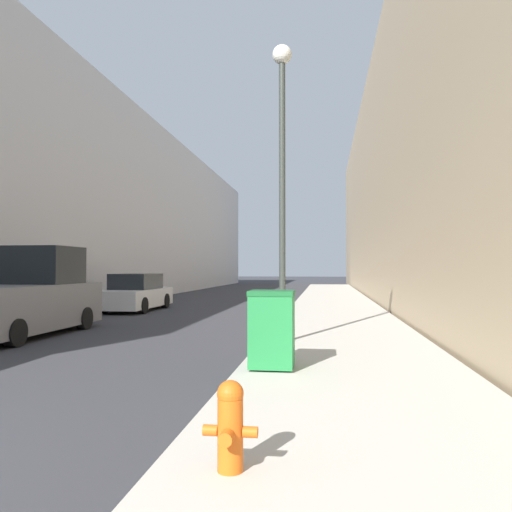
# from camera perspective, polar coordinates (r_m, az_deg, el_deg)

# --- Properties ---
(sidewalk_right) EXTENTS (3.79, 60.00, 0.13)m
(sidewalk_right) POSITION_cam_1_polar(r_m,az_deg,el_deg) (20.38, 9.17, -6.17)
(sidewalk_right) COLOR #B7B2A8
(sidewalk_right) RESTS_ON ground
(building_left_glass) EXTENTS (12.00, 60.00, 10.75)m
(building_left_glass) POSITION_cam_1_polar(r_m,az_deg,el_deg) (32.79, -21.84, 5.03)
(building_left_glass) COLOR #BCBCC1
(building_left_glass) RESTS_ON ground
(building_right_stone) EXTENTS (12.00, 60.00, 12.84)m
(building_right_stone) POSITION_cam_1_polar(r_m,az_deg,el_deg) (29.90, 24.40, 7.69)
(building_right_stone) COLOR tan
(building_right_stone) RESTS_ON ground
(fire_hydrant) EXTENTS (0.45, 0.33, 0.73)m
(fire_hydrant) POSITION_cam_1_polar(r_m,az_deg,el_deg) (4.26, -2.97, -18.58)
(fire_hydrant) COLOR #D15614
(fire_hydrant) RESTS_ON sidewalk_right
(trash_bin) EXTENTS (0.73, 0.71, 1.28)m
(trash_bin) POSITION_cam_1_polar(r_m,az_deg,el_deg) (8.25, 1.83, -8.28)
(trash_bin) COLOR #1E7538
(trash_bin) RESTS_ON sidewalk_right
(lamppost) EXTENTS (0.43, 0.43, 6.65)m
(lamppost) POSITION_cam_1_polar(r_m,az_deg,el_deg) (11.35, 3.01, 11.07)
(lamppost) COLOR #2D332D
(lamppost) RESTS_ON sidewalk_right
(pickup_truck) EXTENTS (2.27, 5.25, 2.37)m
(pickup_truck) POSITION_cam_1_polar(r_m,az_deg,el_deg) (14.55, -25.17, -4.42)
(pickup_truck) COLOR slate
(pickup_truck) RESTS_ON ground
(parked_sedan_near) EXTENTS (1.83, 4.55, 1.54)m
(parked_sedan_near) POSITION_cam_1_polar(r_m,az_deg,el_deg) (21.46, -13.52, -4.19)
(parked_sedan_near) COLOR silver
(parked_sedan_near) RESTS_ON ground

